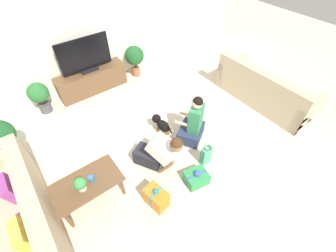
% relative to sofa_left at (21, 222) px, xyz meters
% --- Properties ---
extents(ground_plane, '(16.00, 16.00, 0.00)m').
position_rel_sofa_left_xyz_m(ground_plane, '(2.42, 0.05, -0.29)').
color(ground_plane, beige).
extents(wall_back, '(8.40, 0.06, 2.60)m').
position_rel_sofa_left_xyz_m(wall_back, '(2.42, 2.68, 1.01)').
color(wall_back, white).
rests_on(wall_back, ground_plane).
extents(sofa_left, '(0.85, 2.09, 0.83)m').
position_rel_sofa_left_xyz_m(sofa_left, '(0.00, 0.00, 0.00)').
color(sofa_left, '#C6B293').
rests_on(sofa_left, ground_plane).
extents(sofa_right, '(0.85, 2.09, 0.83)m').
position_rel_sofa_left_xyz_m(sofa_right, '(4.84, -0.19, 0.00)').
color(sofa_right, '#C6B293').
rests_on(sofa_right, ground_plane).
extents(coffee_table, '(0.93, 0.53, 0.46)m').
position_rel_sofa_left_xyz_m(coffee_table, '(0.90, -0.10, 0.11)').
color(coffee_table, brown).
rests_on(coffee_table, ground_plane).
extents(tv_console, '(1.54, 0.38, 0.53)m').
position_rel_sofa_left_xyz_m(tv_console, '(2.06, 2.42, -0.03)').
color(tv_console, brown).
rests_on(tv_console, ground_plane).
extents(tv, '(1.09, 0.20, 0.73)m').
position_rel_sofa_left_xyz_m(tv, '(2.06, 2.42, 0.57)').
color(tv, black).
rests_on(tv, tv_console).
extents(potted_plant_corner_left, '(0.47, 0.47, 0.86)m').
position_rel_sofa_left_xyz_m(potted_plant_corner_left, '(0.14, 1.39, 0.28)').
color(potted_plant_corner_left, '#A36042').
rests_on(potted_plant_corner_left, ground_plane).
extents(potted_plant_back_left, '(0.40, 0.40, 0.68)m').
position_rel_sofa_left_xyz_m(potted_plant_back_left, '(0.94, 2.37, 0.13)').
color(potted_plant_back_left, '#4C4C51').
rests_on(potted_plant_back_left, ground_plane).
extents(potted_plant_back_right, '(0.45, 0.45, 0.76)m').
position_rel_sofa_left_xyz_m(potted_plant_back_right, '(3.18, 2.37, 0.21)').
color(potted_plant_back_right, '#A36042').
rests_on(potted_plant_back_right, ground_plane).
extents(person_kneeling, '(0.65, 0.83, 0.80)m').
position_rel_sofa_left_xyz_m(person_kneeling, '(2.04, -0.22, 0.06)').
color(person_kneeling, '#23232D').
rests_on(person_kneeling, ground_plane).
extents(person_sitting, '(0.65, 0.62, 0.97)m').
position_rel_sofa_left_xyz_m(person_sitting, '(2.90, -0.07, 0.06)').
color(person_sitting, '#283351').
rests_on(person_sitting, ground_plane).
extents(dog, '(0.21, 0.54, 0.34)m').
position_rel_sofa_left_xyz_m(dog, '(2.52, 0.40, -0.08)').
color(dog, black).
rests_on(dog, ground_plane).
extents(gift_box_a, '(0.29, 0.38, 0.39)m').
position_rel_sofa_left_xyz_m(gift_box_a, '(1.61, -0.73, -0.13)').
color(gift_box_a, orange).
rests_on(gift_box_a, ground_plane).
extents(gift_box_b, '(0.39, 0.35, 0.27)m').
position_rel_sofa_left_xyz_m(gift_box_b, '(2.33, -0.82, -0.19)').
color(gift_box_b, '#2D934C').
rests_on(gift_box_b, ground_plane).
extents(gift_bag_a, '(0.19, 0.12, 0.40)m').
position_rel_sofa_left_xyz_m(gift_bag_a, '(2.69, -0.64, -0.10)').
color(gift_bag_a, '#4CA384').
rests_on(gift_bag_a, ground_plane).
extents(mug, '(0.12, 0.08, 0.09)m').
position_rel_sofa_left_xyz_m(mug, '(0.97, -0.11, 0.22)').
color(mug, '#386BAD').
rests_on(mug, coffee_table).
extents(tabletop_plant, '(0.17, 0.17, 0.22)m').
position_rel_sofa_left_xyz_m(tabletop_plant, '(0.82, -0.15, 0.29)').
color(tabletop_plant, beige).
rests_on(tabletop_plant, coffee_table).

